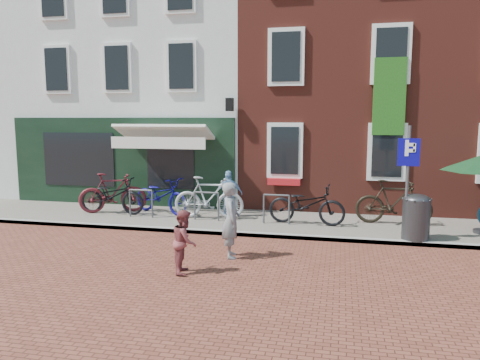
% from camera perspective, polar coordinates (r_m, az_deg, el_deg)
% --- Properties ---
extents(ground, '(80.00, 80.00, 0.00)m').
position_cam_1_polar(ground, '(11.79, 1.24, -7.06)').
color(ground, brown).
extents(sidewalk, '(24.00, 3.00, 0.10)m').
position_cam_1_polar(sidewalk, '(13.08, 6.85, -5.40)').
color(sidewalk, slate).
rests_on(sidewalk, ground).
extents(building_stucco, '(8.00, 8.00, 9.00)m').
position_cam_1_polar(building_stucco, '(19.61, -9.35, 12.00)').
color(building_stucco, silver).
rests_on(building_stucco, ground).
extents(building_brick_mid, '(6.00, 8.00, 10.00)m').
position_cam_1_polar(building_brick_mid, '(18.29, 12.09, 13.82)').
color(building_brick_mid, maroon).
rests_on(building_brick_mid, ground).
extents(filler_left, '(7.00, 8.00, 9.00)m').
position_cam_1_polar(filler_left, '(23.43, -26.95, 10.56)').
color(filler_left, silver).
rests_on(filler_left, ground).
extents(litter_bin, '(0.64, 0.64, 1.18)m').
position_cam_1_polar(litter_bin, '(11.84, 20.92, -3.99)').
color(litter_bin, '#333336').
rests_on(litter_bin, sidewalk).
extents(parking_sign, '(0.50, 0.08, 2.72)m').
position_cam_1_polar(parking_sign, '(11.58, 20.01, 1.40)').
color(parking_sign, '#4C4C4F').
rests_on(parking_sign, sidewalk).
extents(woman, '(0.55, 0.69, 1.64)m').
position_cam_1_polar(woman, '(9.97, -1.12, -4.96)').
color(woman, gray).
rests_on(woman, ground).
extents(boy, '(0.59, 0.69, 1.24)m').
position_cam_1_polar(boy, '(9.12, -6.84, -7.52)').
color(boy, brown).
rests_on(boy, ground).
extents(cafe_person, '(0.84, 0.45, 1.36)m').
position_cam_1_polar(cafe_person, '(13.59, -1.38, -1.70)').
color(cafe_person, '#83AEDA').
rests_on(cafe_person, sidewalk).
extents(bicycle_0, '(2.11, 0.79, 1.10)m').
position_cam_1_polar(bicycle_0, '(14.55, -15.52, -1.88)').
color(bicycle_0, black).
rests_on(bicycle_0, sidewalk).
extents(bicycle_1, '(2.09, 1.38, 1.22)m').
position_cam_1_polar(bicycle_1, '(14.72, -15.43, -1.53)').
color(bicycle_1, '#5A171E').
rests_on(bicycle_1, sidewalk).
extents(bicycle_2, '(2.22, 1.49, 1.10)m').
position_cam_1_polar(bicycle_2, '(14.30, -9.69, -1.87)').
color(bicycle_2, '#0D0963').
rests_on(bicycle_2, sidewalk).
extents(bicycle_3, '(2.08, 0.75, 1.22)m').
position_cam_1_polar(bicycle_3, '(13.37, -3.86, -2.18)').
color(bicycle_3, '#A2A3A5').
rests_on(bicycle_3, sidewalk).
extents(bicycle_4, '(2.16, 0.94, 1.10)m').
position_cam_1_polar(bicycle_4, '(12.76, 8.22, -3.00)').
color(bicycle_4, black).
rests_on(bicycle_4, sidewalk).
extents(bicycle_5, '(2.05, 0.63, 1.22)m').
position_cam_1_polar(bicycle_5, '(13.30, 18.43, -2.62)').
color(bicycle_5, black).
rests_on(bicycle_5, sidewalk).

